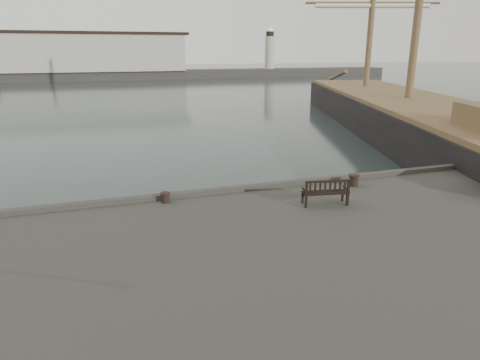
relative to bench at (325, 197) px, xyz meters
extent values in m
plane|color=black|center=(-1.53, 2.50, -1.85)|extent=(400.00, 400.00, 0.00)
cube|color=#383530|center=(-1.53, 94.50, -0.85)|extent=(140.00, 8.00, 2.00)
cube|color=beige|center=(-9.53, 94.50, 4.15)|extent=(46.00, 9.00, 8.00)
cube|color=black|center=(-9.53, 94.50, 8.45)|extent=(48.00, 9.50, 0.60)
cylinder|color=beige|center=(36.47, 94.50, 4.15)|extent=(2.40, 2.40, 8.00)
sphere|color=silver|center=(36.47, 94.50, 9.55)|extent=(1.61, 1.61, 1.61)
cube|color=black|center=(0.01, 0.03, 0.14)|extent=(1.64, 0.82, 0.04)
cube|color=black|center=(-0.04, -0.20, 0.38)|extent=(1.55, 0.35, 0.47)
cube|color=black|center=(0.01, 0.03, -0.07)|extent=(1.53, 0.72, 0.43)
cylinder|color=black|center=(-5.18, 1.94, -0.11)|extent=(0.35, 0.35, 0.36)
cylinder|color=black|center=(2.13, 1.53, -0.06)|extent=(0.48, 0.48, 0.45)
cube|color=black|center=(17.23, 17.12, -1.41)|extent=(21.86, 44.21, 4.37)
cube|color=brown|center=(17.23, 17.12, 0.92)|extent=(21.17, 43.24, 0.30)
camera|label=1|loc=(-7.16, -12.24, 4.82)|focal=32.00mm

